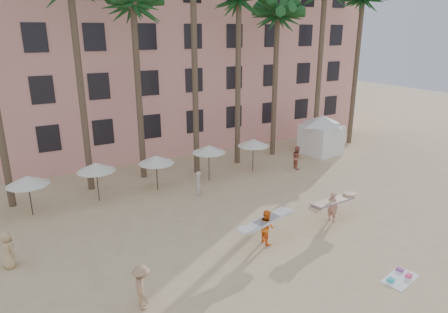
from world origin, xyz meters
name	(u,v)px	position (x,y,z in m)	size (l,w,h in m)	color
ground	(275,278)	(0.00, 0.00, 0.00)	(120.00, 120.00, 0.00)	#D1B789
pink_hotel	(182,58)	(7.00, 26.00, 8.00)	(35.00, 14.00, 16.00)	#EB9E8F
umbrella_row	(127,163)	(-3.00, 12.50, 2.33)	(22.50, 2.70, 2.73)	#332B23
cabana	(322,131)	(14.95, 13.60, 2.07)	(5.01, 5.01, 3.50)	white
beach_towel	(400,277)	(4.94, -2.74, 0.03)	(1.98, 1.38, 0.14)	white
carrier_yellow	(333,205)	(6.28, 3.03, 1.02)	(3.40, 1.35, 1.79)	tan
carrier_white	(267,225)	(1.47, 2.83, 0.99)	(3.25, 1.41, 1.85)	orange
beachgoers	(185,215)	(-1.71, 6.15, 0.94)	(21.78, 11.58, 1.92)	tan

